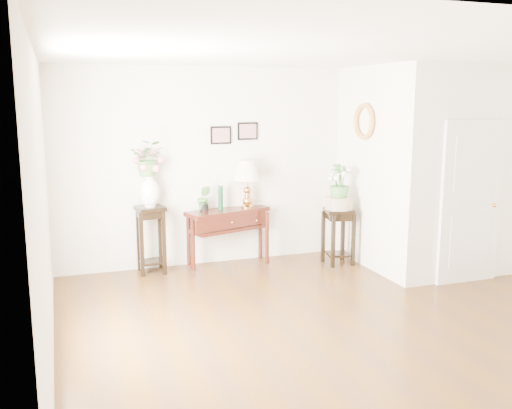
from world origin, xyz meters
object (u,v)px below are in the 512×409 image
table_lamp (247,184)px  plant_stand_b (338,236)px  plant_stand_a (151,240)px  console_table (228,237)px

table_lamp → plant_stand_b: (1.21, -0.50, -0.75)m
table_lamp → plant_stand_a: table_lamp is taller
console_table → plant_stand_b: same height
console_table → plant_stand_a: bearing=164.8°
console_table → plant_stand_a: plant_stand_a is taller
console_table → plant_stand_a: (-1.10, -0.04, 0.06)m
plant_stand_a → console_table: bearing=1.8°
table_lamp → plant_stand_a: (-1.40, -0.04, -0.70)m
console_table → plant_stand_b: 1.59m
table_lamp → plant_stand_b: size_ratio=0.87×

